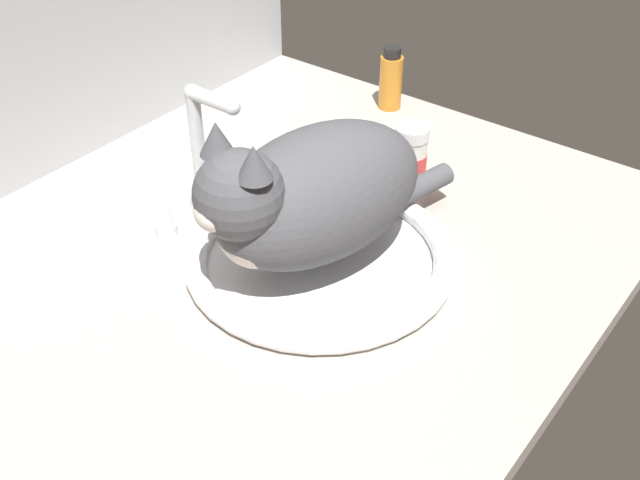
# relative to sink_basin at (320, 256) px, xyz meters

# --- Properties ---
(countertop) EXTENTS (1.06, 0.82, 0.03)m
(countertop) POSITION_rel_sink_basin_xyz_m (-0.04, 0.06, -0.03)
(countertop) COLOR #ADA399
(countertop) RESTS_ON ground
(backsplash_wall) EXTENTS (1.06, 0.02, 0.32)m
(backsplash_wall) POSITION_rel_sink_basin_xyz_m (-0.04, 0.48, 0.11)
(backsplash_wall) COLOR #B2B7BC
(backsplash_wall) RESTS_ON ground
(sink_basin) EXTENTS (0.36, 0.36, 0.03)m
(sink_basin) POSITION_rel_sink_basin_xyz_m (0.00, 0.00, 0.00)
(sink_basin) COLOR white
(sink_basin) RESTS_ON countertop
(faucet) EXTENTS (0.18, 0.10, 0.20)m
(faucet) POSITION_rel_sink_basin_xyz_m (-0.00, 0.20, 0.06)
(faucet) COLOR silver
(faucet) RESTS_ON countertop
(cat) EXTENTS (0.41, 0.23, 0.21)m
(cat) POSITION_rel_sink_basin_xyz_m (-0.02, 0.00, 0.10)
(cat) COLOR #4C4C51
(cat) RESTS_ON sink_basin
(amber_bottle) EXTENTS (0.04, 0.04, 0.11)m
(amber_bottle) POSITION_rel_sink_basin_xyz_m (0.43, 0.17, 0.04)
(amber_bottle) COLOR #C67A23
(amber_bottle) RESTS_ON countertop
(pill_bottle) EXTENTS (0.05, 0.05, 0.09)m
(pill_bottle) POSITION_rel_sink_basin_xyz_m (0.25, 0.02, 0.03)
(pill_bottle) COLOR white
(pill_bottle) RESTS_ON countertop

